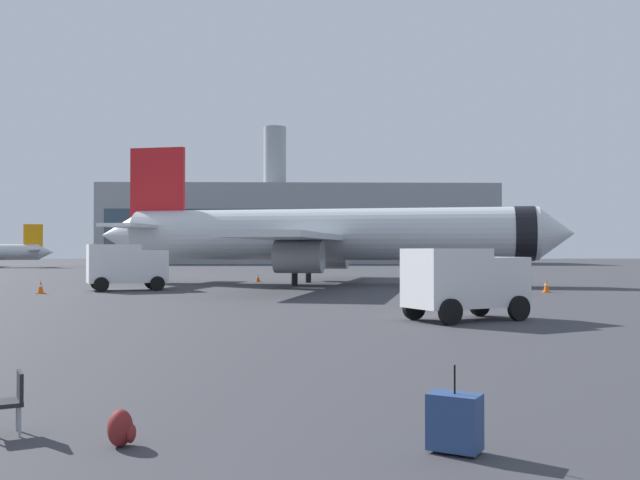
{
  "coord_description": "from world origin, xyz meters",
  "views": [
    {
      "loc": [
        -0.08,
        -2.22,
        2.54
      ],
      "look_at": [
        0.74,
        29.56,
        3.0
      ],
      "focal_mm": 39.1,
      "sensor_mm": 36.0,
      "label": 1
    }
  ],
  "objects": [
    {
      "name": "airplane_at_gate",
      "position": [
        1.63,
        49.32,
        3.66
      ],
      "size": [
        35.53,
        32.29,
        10.5
      ],
      "color": "silver",
      "rests_on": "ground"
    },
    {
      "name": "service_truck",
      "position": [
        -11.16,
        41.93,
        1.61
      ],
      "size": [
        5.27,
        3.9,
        2.9
      ],
      "color": "white",
      "rests_on": "ground"
    },
    {
      "name": "cargo_van",
      "position": [
        5.8,
        22.79,
        1.45
      ],
      "size": [
        4.83,
        3.84,
        2.6
      ],
      "color": "white",
      "rests_on": "ground"
    },
    {
      "name": "safety_cone_near",
      "position": [
        14.61,
        39.23,
        0.4
      ],
      "size": [
        0.44,
        0.44,
        0.81
      ],
      "color": "#F2590C",
      "rests_on": "ground"
    },
    {
      "name": "safety_cone_mid",
      "position": [
        -3.6,
        53.43,
        0.31
      ],
      "size": [
        0.44,
        0.44,
        0.62
      ],
      "color": "#F2590C",
      "rests_on": "ground"
    },
    {
      "name": "safety_cone_far",
      "position": [
        -15.31,
        38.77,
        0.38
      ],
      "size": [
        0.44,
        0.44,
        0.77
      ],
      "color": "#F2590C",
      "rests_on": "ground"
    },
    {
      "name": "safety_cone_outer",
      "position": [
        5.26,
        33.12,
        0.39
      ],
      "size": [
        0.44,
        0.44,
        0.79
      ],
      "color": "#F2590C",
      "rests_on": "ground"
    },
    {
      "name": "rolling_suitcase",
      "position": [
        1.84,
        6.49,
        0.39
      ],
      "size": [
        0.75,
        0.67,
        1.1
      ],
      "color": "navy",
      "rests_on": "ground"
    },
    {
      "name": "traveller_backpack",
      "position": [
        -2.41,
        6.88,
        0.23
      ],
      "size": [
        0.36,
        0.4,
        0.48
      ],
      "color": "maroon",
      "rests_on": "ground"
    },
    {
      "name": "gate_chair",
      "position": [
        -4.1,
        7.48,
        0.5
      ],
      "size": [
        0.64,
        0.64,
        0.86
      ],
      "color": "black",
      "rests_on": "ground"
    },
    {
      "name": "terminal_building",
      "position": [
        -0.6,
        134.04,
        7.45
      ],
      "size": [
        73.04,
        23.92,
        26.66
      ],
      "color": "gray",
      "rests_on": "ground"
    }
  ]
}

